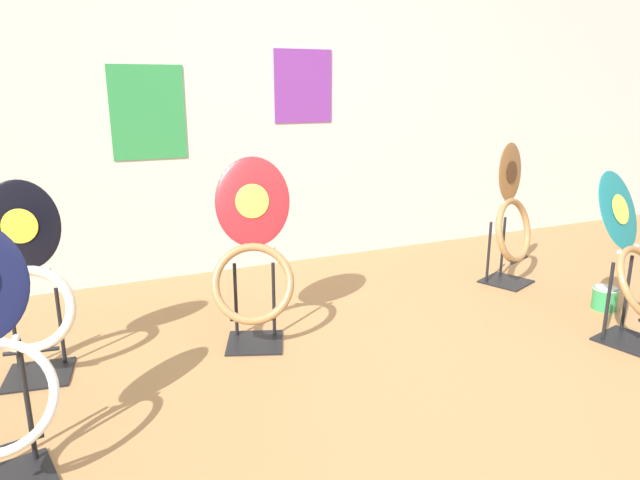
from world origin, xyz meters
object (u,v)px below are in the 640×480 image
object	(u,v)px
toilet_seat_display_woodgrain	(512,223)
paint_can	(605,297)
toilet_seat_display_jazz_black	(27,290)
toilet_seat_display_teal_sax	(634,267)
toilet_seat_display_crimson_swirl	(253,260)

from	to	relation	value
toilet_seat_display_woodgrain	paint_can	size ratio (longest dim) A/B	6.43
toilet_seat_display_jazz_black	toilet_seat_display_teal_sax	world-z (taller)	toilet_seat_display_jazz_black
toilet_seat_display_teal_sax	paint_can	bearing A→B (deg)	51.70
toilet_seat_display_crimson_swirl	paint_can	bearing A→B (deg)	-12.27
toilet_seat_display_jazz_black	paint_can	xyz separation A→B (m)	(3.03, -0.49, -0.34)
toilet_seat_display_crimson_swirl	toilet_seat_display_teal_sax	size ratio (longest dim) A/B	1.08
toilet_seat_display_jazz_black	toilet_seat_display_woodgrain	bearing A→B (deg)	2.15
toilet_seat_display_woodgrain	paint_can	bearing A→B (deg)	-71.84
toilet_seat_display_teal_sax	paint_can	distance (m)	0.55
toilet_seat_display_jazz_black	toilet_seat_display_teal_sax	xyz separation A→B (m)	(2.75, -0.84, -0.01)
toilet_seat_display_jazz_black	toilet_seat_display_crimson_swirl	size ratio (longest dim) A/B	0.96
toilet_seat_display_teal_sax	toilet_seat_display_woodgrain	world-z (taller)	toilet_seat_display_woodgrain
toilet_seat_display_crimson_swirl	toilet_seat_display_jazz_black	bearing A→B (deg)	176.93
toilet_seat_display_crimson_swirl	toilet_seat_display_woodgrain	world-z (taller)	toilet_seat_display_crimson_swirl
toilet_seat_display_crimson_swirl	paint_can	xyz separation A→B (m)	(2.02, -0.44, -0.37)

